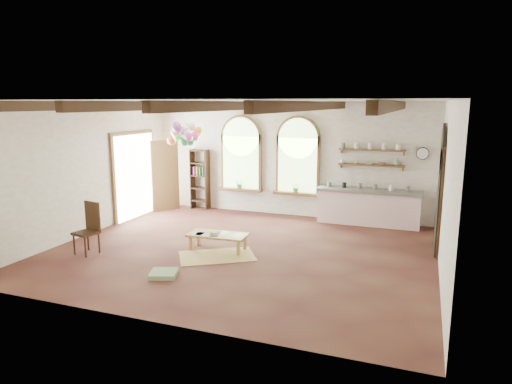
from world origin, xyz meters
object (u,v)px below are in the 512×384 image
at_px(coffee_table, 218,236).
at_px(balloon_cluster, 184,135).
at_px(side_chair, 87,239).
at_px(kitchen_counter, 368,207).

xyz_separation_m(coffee_table, balloon_cluster, (-1.91, 2.08, 2.01)).
xyz_separation_m(side_chair, balloon_cluster, (0.59, 3.24, 2.02)).
bearing_deg(balloon_cluster, side_chair, -100.37).
distance_m(kitchen_counter, side_chair, 6.96).
bearing_deg(kitchen_counter, coffee_table, -129.89).
relative_size(coffee_table, balloon_cluster, 1.13).
xyz_separation_m(kitchen_counter, coffee_table, (-2.80, -3.35, -0.15)).
height_order(kitchen_counter, coffee_table, kitchen_counter).
xyz_separation_m(kitchen_counter, balloon_cluster, (-4.71, -1.27, 1.86)).
relative_size(kitchen_counter, side_chair, 2.44).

